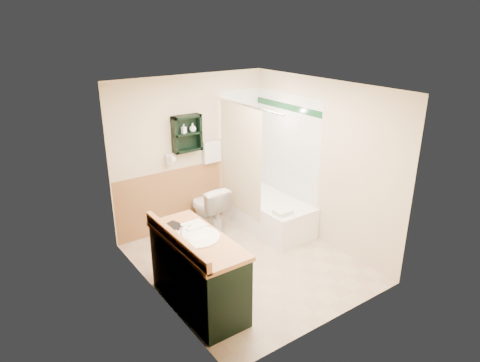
% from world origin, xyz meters
% --- Properties ---
extents(floor, '(3.00, 3.00, 0.00)m').
position_xyz_m(floor, '(0.00, 0.00, 0.00)').
color(floor, '#BFAB8B').
rests_on(floor, ground).
extents(back_wall, '(2.60, 0.04, 2.40)m').
position_xyz_m(back_wall, '(0.00, 1.52, 1.20)').
color(back_wall, '#FBEBC4').
rests_on(back_wall, ground).
extents(left_wall, '(0.04, 3.00, 2.40)m').
position_xyz_m(left_wall, '(-1.32, 0.00, 1.20)').
color(left_wall, '#FBEBC4').
rests_on(left_wall, ground).
extents(right_wall, '(0.04, 3.00, 2.40)m').
position_xyz_m(right_wall, '(1.32, 0.00, 1.20)').
color(right_wall, '#FBEBC4').
rests_on(right_wall, ground).
extents(ceiling, '(2.60, 3.00, 0.04)m').
position_xyz_m(ceiling, '(0.00, 0.00, 2.42)').
color(ceiling, white).
rests_on(ceiling, back_wall).
extents(wainscot_left, '(2.98, 2.98, 1.00)m').
position_xyz_m(wainscot_left, '(-1.29, 0.00, 0.50)').
color(wainscot_left, '#AB7845').
rests_on(wainscot_left, left_wall).
extents(wainscot_back, '(2.58, 2.58, 1.00)m').
position_xyz_m(wainscot_back, '(0.00, 1.49, 0.50)').
color(wainscot_back, '#AB7845').
rests_on(wainscot_back, back_wall).
extents(mirror_frame, '(1.30, 1.30, 1.00)m').
position_xyz_m(mirror_frame, '(-1.27, -0.55, 1.50)').
color(mirror_frame, brown).
rests_on(mirror_frame, left_wall).
extents(mirror_glass, '(1.20, 1.20, 0.90)m').
position_xyz_m(mirror_glass, '(-1.27, -0.55, 1.50)').
color(mirror_glass, white).
rests_on(mirror_glass, left_wall).
extents(tile_right, '(1.50, 1.50, 2.10)m').
position_xyz_m(tile_right, '(1.28, 0.75, 1.05)').
color(tile_right, white).
rests_on(tile_right, right_wall).
extents(tile_back, '(0.95, 0.95, 2.10)m').
position_xyz_m(tile_back, '(1.03, 1.48, 1.05)').
color(tile_back, white).
rests_on(tile_back, back_wall).
extents(tile_accent, '(1.50, 1.50, 0.10)m').
position_xyz_m(tile_accent, '(1.27, 0.75, 1.90)').
color(tile_accent, '#124021').
rests_on(tile_accent, right_wall).
extents(wall_shelf, '(0.45, 0.15, 0.55)m').
position_xyz_m(wall_shelf, '(-0.10, 1.41, 1.55)').
color(wall_shelf, black).
rests_on(wall_shelf, back_wall).
extents(hair_dryer, '(0.10, 0.24, 0.18)m').
position_xyz_m(hair_dryer, '(-0.40, 1.43, 1.20)').
color(hair_dryer, silver).
rests_on(hair_dryer, back_wall).
extents(towel_bar, '(0.40, 0.06, 0.40)m').
position_xyz_m(towel_bar, '(0.35, 1.45, 1.35)').
color(towel_bar, white).
rests_on(towel_bar, back_wall).
extents(curtain_rod, '(0.03, 1.60, 0.03)m').
position_xyz_m(curtain_rod, '(0.53, 0.75, 2.00)').
color(curtain_rod, silver).
rests_on(curtain_rod, back_wall).
extents(shower_curtain, '(1.05, 1.05, 1.70)m').
position_xyz_m(shower_curtain, '(0.53, 0.92, 1.15)').
color(shower_curtain, beige).
rests_on(shower_curtain, curtain_rod).
extents(vanity, '(0.59, 1.40, 0.88)m').
position_xyz_m(vanity, '(-0.99, -0.40, 0.44)').
color(vanity, black).
rests_on(vanity, ground).
extents(bathtub, '(0.73, 1.50, 0.49)m').
position_xyz_m(bathtub, '(0.93, 0.69, 0.24)').
color(bathtub, white).
rests_on(bathtub, ground).
extents(toilet, '(0.43, 0.75, 0.73)m').
position_xyz_m(toilet, '(0.09, 1.19, 0.36)').
color(toilet, white).
rests_on(toilet, ground).
extents(counter_towel, '(0.26, 0.20, 0.04)m').
position_xyz_m(counter_towel, '(-0.89, -0.16, 0.90)').
color(counter_towel, white).
rests_on(counter_towel, vanity).
extents(vanity_book, '(0.17, 0.07, 0.23)m').
position_xyz_m(vanity_book, '(-1.16, -0.05, 1.00)').
color(vanity_book, black).
rests_on(vanity_book, vanity).
extents(tub_towel, '(0.24, 0.20, 0.07)m').
position_xyz_m(tub_towel, '(0.73, 0.13, 0.52)').
color(tub_towel, white).
rests_on(tub_towel, bathtub).
extents(soap_bottle_a, '(0.09, 0.15, 0.06)m').
position_xyz_m(soap_bottle_a, '(-0.15, 1.40, 1.60)').
color(soap_bottle_a, white).
rests_on(soap_bottle_a, wall_shelf).
extents(soap_bottle_b, '(0.12, 0.14, 0.10)m').
position_xyz_m(soap_bottle_b, '(-0.00, 1.40, 1.62)').
color(soap_bottle_b, white).
rests_on(soap_bottle_b, wall_shelf).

